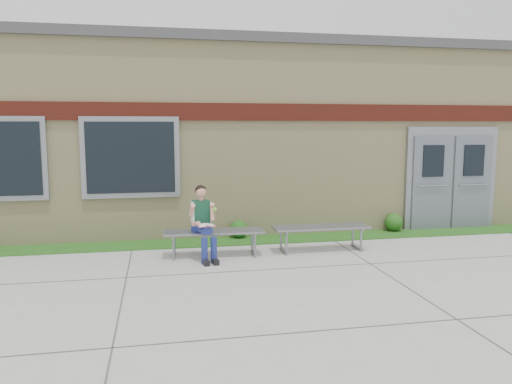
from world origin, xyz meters
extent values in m
plane|color=#9E9E99|center=(0.00, 0.00, 0.00)|extent=(80.00, 80.00, 0.00)
cube|color=#2B5015|center=(0.00, 2.60, 0.01)|extent=(16.00, 0.80, 0.02)
cube|color=beige|center=(0.00, 6.00, 2.00)|extent=(16.00, 6.00, 4.00)
cube|color=#3F3F42|center=(0.00, 6.00, 4.10)|extent=(16.20, 6.20, 0.20)
cube|color=maroon|center=(0.00, 2.97, 2.60)|extent=(16.00, 0.06, 0.35)
cube|color=slate|center=(-3.00, 2.96, 1.70)|extent=(1.90, 0.08, 1.60)
cube|color=black|center=(-3.00, 2.92, 1.70)|extent=(1.70, 0.04, 1.40)
cube|color=slate|center=(4.00, 2.96, 1.15)|extent=(2.20, 0.08, 2.30)
cube|color=slate|center=(3.50, 2.91, 1.05)|extent=(0.92, 0.06, 2.10)
cube|color=slate|center=(4.50, 2.91, 1.05)|extent=(0.92, 0.06, 2.10)
cube|color=slate|center=(-1.53, 1.55, 0.45)|extent=(1.81, 0.60, 0.03)
cube|color=slate|center=(-2.24, 1.55, 0.20)|extent=(0.07, 0.50, 0.41)
cube|color=slate|center=(-0.82, 1.55, 0.20)|extent=(0.07, 0.50, 0.41)
cube|color=slate|center=(0.47, 1.55, 0.45)|extent=(1.79, 0.50, 0.03)
cube|color=slate|center=(-0.24, 1.55, 0.20)|extent=(0.04, 0.50, 0.41)
cube|color=slate|center=(1.19, 1.55, 0.20)|extent=(0.04, 0.50, 0.41)
cube|color=navy|center=(-1.76, 1.50, 0.53)|extent=(0.34, 0.27, 0.14)
cube|color=#103E2E|center=(-1.76, 1.48, 0.81)|extent=(0.32, 0.23, 0.42)
sphere|color=tan|center=(-1.76, 1.47, 1.18)|extent=(0.22, 0.22, 0.19)
sphere|color=black|center=(-1.76, 1.49, 1.19)|extent=(0.23, 0.23, 0.20)
cylinder|color=navy|center=(-1.80, 1.25, 0.55)|extent=(0.20, 0.40, 0.14)
cylinder|color=navy|center=(-1.64, 1.28, 0.55)|extent=(0.20, 0.40, 0.14)
cylinder|color=navy|center=(-1.75, 1.04, 0.23)|extent=(0.11, 0.11, 0.45)
cylinder|color=navy|center=(-1.59, 1.07, 0.23)|extent=(0.11, 0.11, 0.45)
cube|color=black|center=(-1.74, 0.98, 0.05)|extent=(0.13, 0.25, 0.09)
cube|color=black|center=(-1.58, 1.01, 0.05)|extent=(0.13, 0.25, 0.09)
cylinder|color=tan|center=(-1.92, 1.40, 0.87)|extent=(0.11, 0.21, 0.24)
cylinder|color=tan|center=(-1.58, 1.46, 0.87)|extent=(0.11, 0.21, 0.24)
cube|color=white|center=(-1.70, 1.16, 0.64)|extent=(0.31, 0.24, 0.01)
cube|color=#BC4667|center=(-1.70, 1.16, 0.63)|extent=(0.31, 0.25, 0.01)
sphere|color=#6ACC36|center=(-1.53, 1.34, 0.88)|extent=(0.08, 0.08, 0.08)
sphere|color=#2B5015|center=(-0.86, 2.85, 0.20)|extent=(0.37, 0.37, 0.37)
sphere|color=#2B5015|center=(2.59, 2.85, 0.22)|extent=(0.39, 0.39, 0.39)
camera|label=1|loc=(-2.49, -7.16, 2.30)|focal=35.00mm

